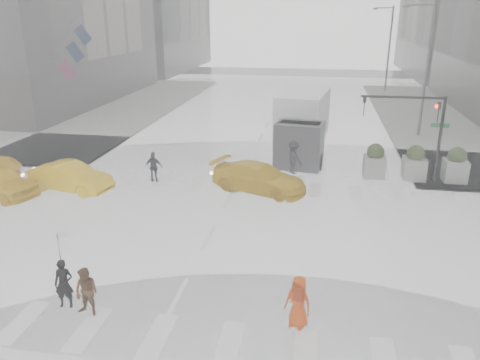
% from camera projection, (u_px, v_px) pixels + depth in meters
% --- Properties ---
extents(ground, '(120.00, 120.00, 0.00)m').
position_uv_depth(ground, '(208.00, 238.00, 18.26)').
color(ground, black).
rests_on(ground, ground).
extents(sidewalk_nw, '(35.00, 35.00, 0.15)m').
position_uv_depth(sidewalk_nw, '(23.00, 121.00, 37.58)').
color(sidewalk_nw, slate).
rests_on(sidewalk_nw, ground).
extents(road_markings, '(18.00, 48.00, 0.01)m').
position_uv_depth(road_markings, '(208.00, 238.00, 18.25)').
color(road_markings, silver).
rests_on(road_markings, ground).
extents(traffic_signal_pole, '(4.45, 0.42, 4.50)m').
position_uv_depth(traffic_signal_pole, '(421.00, 122.00, 23.16)').
color(traffic_signal_pole, black).
rests_on(traffic_signal_pole, ground).
extents(street_lamp_near, '(2.15, 0.22, 9.00)m').
position_uv_depth(street_lamp_near, '(425.00, 65.00, 31.55)').
color(street_lamp_near, '#59595B').
rests_on(street_lamp_near, ground).
extents(street_lamp_far, '(2.15, 0.22, 9.00)m').
position_uv_depth(street_lamp_far, '(388.00, 46.00, 50.11)').
color(street_lamp_far, '#59595B').
rests_on(street_lamp_far, ground).
extents(planter_west, '(1.10, 1.10, 1.80)m').
position_uv_depth(planter_west, '(375.00, 161.00, 24.42)').
color(planter_west, slate).
rests_on(planter_west, ground).
extents(planter_mid, '(1.10, 1.10, 1.80)m').
position_uv_depth(planter_mid, '(415.00, 163.00, 24.10)').
color(planter_mid, slate).
rests_on(planter_mid, ground).
extents(planter_east, '(1.10, 1.10, 1.80)m').
position_uv_depth(planter_east, '(456.00, 165.00, 23.78)').
color(planter_east, slate).
rests_on(planter_east, ground).
extents(flag_cluster, '(2.87, 3.06, 4.69)m').
position_uv_depth(flag_cluster, '(71.00, 50.00, 35.92)').
color(flag_cluster, '#59595B').
rests_on(flag_cluster, ground).
extents(pedestrian_black, '(1.14, 1.16, 2.43)m').
position_uv_depth(pedestrian_black, '(60.00, 257.00, 13.49)').
color(pedestrian_black, black).
rests_on(pedestrian_black, ground).
extents(pedestrian_brown, '(0.80, 0.66, 1.50)m').
position_uv_depth(pedestrian_brown, '(87.00, 292.00, 13.42)').
color(pedestrian_brown, '#4C2F1B').
rests_on(pedestrian_brown, ground).
extents(pedestrian_orange, '(0.89, 0.75, 1.55)m').
position_uv_depth(pedestrian_orange, '(298.00, 302.00, 12.90)').
color(pedestrian_orange, '#C03C0D').
rests_on(pedestrian_orange, ground).
extents(pedestrian_far_a, '(0.95, 0.59, 1.60)m').
position_uv_depth(pedestrian_far_a, '(154.00, 167.00, 24.13)').
color(pedestrian_far_a, black).
rests_on(pedestrian_far_a, ground).
extents(pedestrian_far_b, '(1.31, 1.30, 1.84)m').
position_uv_depth(pedestrian_far_b, '(294.00, 157.00, 25.33)').
color(pedestrian_far_b, black).
rests_on(pedestrian_far_b, ground).
extents(taxi_mid, '(4.41, 2.27, 1.39)m').
position_uv_depth(taxi_mid, '(71.00, 177.00, 22.94)').
color(taxi_mid, '#DFAD0B').
rests_on(taxi_mid, ground).
extents(taxi_rear, '(4.63, 3.27, 1.39)m').
position_uv_depth(taxi_rear, '(259.00, 178.00, 22.90)').
color(taxi_rear, '#DFAD0B').
rests_on(taxi_rear, ground).
extents(box_truck, '(2.64, 7.05, 3.74)m').
position_uv_depth(box_truck, '(302.00, 124.00, 28.16)').
color(box_truck, silver).
rests_on(box_truck, ground).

